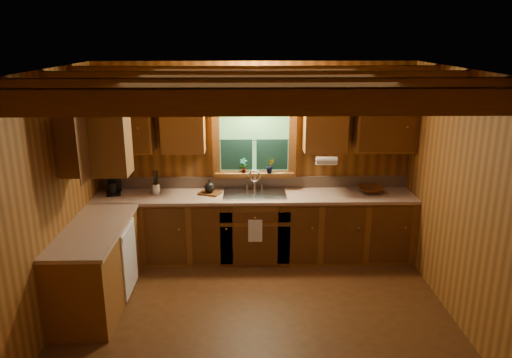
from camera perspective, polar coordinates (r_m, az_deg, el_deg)
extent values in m
plane|color=#4C2B12|center=(5.35, 0.19, -16.52)|extent=(4.20, 4.20, 0.00)
plane|color=brown|center=(4.50, 0.22, 12.45)|extent=(4.20, 4.20, 0.00)
plane|color=brown|center=(6.59, -0.20, 2.32)|extent=(4.20, 0.00, 4.20)
plane|color=brown|center=(3.05, 1.12, -15.56)|extent=(4.20, 0.00, 4.20)
plane|color=brown|center=(5.17, -23.81, -3.21)|extent=(0.00, 3.80, 3.80)
plane|color=brown|center=(5.26, 23.77, -2.88)|extent=(0.00, 3.80, 3.80)
cube|color=brown|center=(3.31, 0.75, 9.04)|extent=(4.20, 0.14, 0.18)
cube|color=brown|center=(4.11, 0.36, 10.51)|extent=(4.20, 0.14, 0.18)
cube|color=brown|center=(4.90, 0.10, 11.51)|extent=(4.20, 0.14, 0.18)
cube|color=brown|center=(5.70, -0.09, 12.22)|extent=(4.20, 0.14, 0.18)
cube|color=brown|center=(6.57, -0.15, -5.73)|extent=(4.20, 0.62, 0.86)
cube|color=brown|center=(5.80, -18.16, -9.76)|extent=(0.62, 1.60, 0.86)
cube|color=tan|center=(6.41, -0.15, -2.01)|extent=(4.20, 0.66, 0.04)
cube|color=tan|center=(5.62, -18.48, -5.64)|extent=(0.64, 1.60, 0.04)
cube|color=tan|center=(6.66, -0.20, -0.38)|extent=(4.20, 0.02, 0.16)
cube|color=white|center=(5.89, -14.60, -9.03)|extent=(0.02, 0.60, 0.80)
cube|color=brown|center=(6.50, -15.43, 6.40)|extent=(0.78, 0.34, 0.78)
cube|color=brown|center=(6.36, -8.55, 6.59)|extent=(0.55, 0.34, 0.78)
cube|color=brown|center=(6.39, 8.15, 6.66)|extent=(0.55, 0.34, 0.78)
cube|color=brown|center=(6.56, 14.93, 6.52)|extent=(0.78, 0.34, 0.78)
cube|color=brown|center=(5.58, -20.26, 4.35)|extent=(0.34, 1.10, 0.78)
cube|color=brown|center=(6.41, -0.20, 8.30)|extent=(1.12, 0.08, 0.10)
cube|color=brown|center=(6.60, -0.20, 0.55)|extent=(1.12, 0.08, 0.10)
cube|color=brown|center=(6.50, -4.71, 4.33)|extent=(0.10, 0.08, 0.80)
cube|color=brown|center=(6.52, 4.30, 4.38)|extent=(0.10, 0.08, 0.80)
cube|color=#3F7B34|center=(6.53, -0.21, 4.43)|extent=(0.92, 0.01, 0.80)
cube|color=#0F2B25|center=(6.54, -2.30, 2.87)|extent=(0.42, 0.02, 0.42)
cube|color=#0F2B25|center=(6.55, 1.90, 2.89)|extent=(0.42, 0.02, 0.42)
cylinder|color=black|center=(6.50, -0.20, 4.56)|extent=(0.92, 0.01, 0.01)
cube|color=brown|center=(6.56, -0.19, 0.62)|extent=(1.06, 0.14, 0.04)
cylinder|color=black|center=(6.38, -0.21, 10.35)|extent=(0.08, 0.03, 0.08)
cylinder|color=black|center=(6.32, -1.12, 10.28)|extent=(0.09, 0.17, 0.08)
cylinder|color=black|center=(6.33, 0.72, 10.29)|extent=(0.09, 0.17, 0.08)
sphere|color=#FFE0A5|center=(6.27, -1.67, 9.58)|extent=(0.13, 0.13, 0.13)
sphere|color=#FFE0A5|center=(6.28, 1.30, 9.59)|extent=(0.13, 0.13, 0.13)
cylinder|color=white|center=(6.30, 8.26, 2.12)|extent=(0.27, 0.11, 0.11)
cube|color=white|center=(6.23, -0.09, -6.10)|extent=(0.18, 0.01, 0.30)
cube|color=silver|center=(6.41, -0.15, -1.77)|extent=(0.82, 0.48, 0.02)
cube|color=#262628|center=(6.43, -1.85, -2.33)|extent=(0.34, 0.40, 0.14)
cube|color=#262628|center=(6.44, 1.54, -2.30)|extent=(0.34, 0.40, 0.14)
cylinder|color=silver|center=(6.55, -0.18, -0.40)|extent=(0.04, 0.04, 0.22)
torus|color=silver|center=(6.46, -0.17, 0.38)|extent=(0.16, 0.02, 0.16)
cube|color=black|center=(6.68, -16.35, -1.60)|extent=(0.18, 0.22, 0.03)
cube|color=black|center=(6.70, -16.31, -0.15)|extent=(0.18, 0.08, 0.30)
cube|color=black|center=(6.59, -16.59, 0.70)|extent=(0.18, 0.20, 0.04)
cylinder|color=black|center=(6.63, -16.47, -0.98)|extent=(0.11, 0.11, 0.13)
cylinder|color=silver|center=(6.54, -11.67, -1.14)|extent=(0.11, 0.11, 0.14)
cylinder|color=black|center=(6.49, -11.89, 0.08)|extent=(0.03, 0.04, 0.21)
cylinder|color=black|center=(6.50, -11.74, 0.11)|extent=(0.01, 0.01, 0.21)
cylinder|color=black|center=(6.50, -11.60, 0.13)|extent=(0.03, 0.04, 0.21)
cylinder|color=black|center=(6.51, -11.49, 0.15)|extent=(0.04, 0.06, 0.21)
cube|color=#502D11|center=(6.45, -5.45, -1.66)|extent=(0.32, 0.28, 0.02)
sphere|color=black|center=(6.43, -5.47, -0.97)|extent=(0.14, 0.14, 0.14)
cylinder|color=black|center=(6.40, -5.49, -0.22)|extent=(0.02, 0.02, 0.04)
imported|color=#48230C|center=(6.65, 13.26, -1.22)|extent=(0.36, 0.36, 0.08)
imported|color=#502D11|center=(6.51, -1.48, 1.60)|extent=(0.12, 0.10, 0.20)
imported|color=#502D11|center=(6.50, 1.67, 1.55)|extent=(0.12, 0.11, 0.20)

